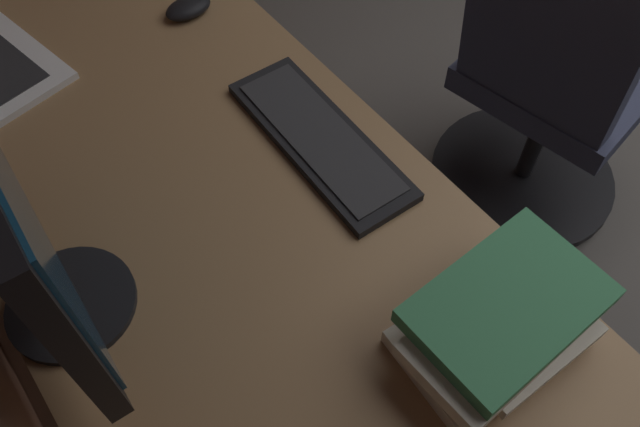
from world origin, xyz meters
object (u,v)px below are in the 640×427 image
at_px(keyboard_main, 320,139).
at_px(office_chair, 547,91).
at_px(book_stack_far, 502,322).
at_px(monitor_secondary, 7,206).
at_px(mouse_main, 188,8).
at_px(drawer_pedestal, 158,222).

xyz_separation_m(keyboard_main, office_chair, (-0.02, -0.71, -0.28)).
bearing_deg(book_stack_far, keyboard_main, -3.17).
relative_size(monitor_secondary, office_chair, 0.52).
distance_m(mouse_main, office_chair, 0.91).
relative_size(monitor_secondary, book_stack_far, 1.69).
xyz_separation_m(monitor_secondary, book_stack_far, (-0.43, -0.48, -0.21)).
bearing_deg(book_stack_far, drawer_pedestal, 17.29).
relative_size(drawer_pedestal, office_chair, 0.72).
height_order(keyboard_main, office_chair, office_chair).
xyz_separation_m(monitor_secondary, keyboard_main, (0.03, -0.51, -0.26)).
relative_size(book_stack_far, office_chair, 0.31).
bearing_deg(keyboard_main, office_chair, -91.97).
height_order(monitor_secondary, book_stack_far, monitor_secondary).
distance_m(drawer_pedestal, office_chair, 1.03).
height_order(book_stack_far, office_chair, office_chair).
relative_size(monitor_secondary, keyboard_main, 1.19).
distance_m(monitor_secondary, book_stack_far, 0.68).
relative_size(drawer_pedestal, keyboard_main, 1.64).
relative_size(keyboard_main, mouse_main, 4.08).
relative_size(keyboard_main, office_chair, 0.44).
height_order(mouse_main, book_stack_far, book_stack_far).
bearing_deg(monitor_secondary, keyboard_main, -86.31).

